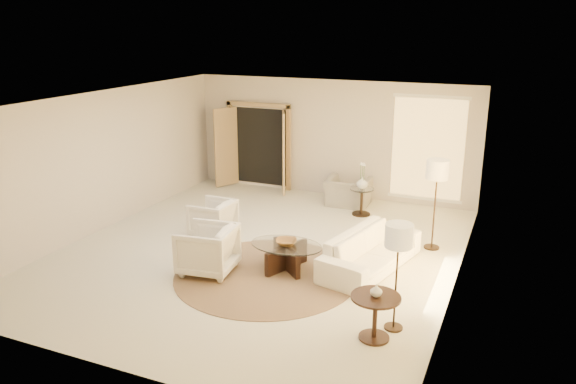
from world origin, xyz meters
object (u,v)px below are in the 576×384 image
at_px(sofa, 371,251).
at_px(armchair_left, 213,216).
at_px(bowl, 286,242).
at_px(accent_chair, 348,187).
at_px(end_table, 375,310).
at_px(side_table, 362,199).
at_px(floor_lamp_far, 399,241).
at_px(end_vase, 376,291).
at_px(armchair_right, 207,247).
at_px(floor_lamp_near, 437,173).
at_px(coffee_table, 286,254).
at_px(side_vase, 362,183).

xyz_separation_m(sofa, armchair_left, (-3.32, 0.32, 0.07)).
bearing_deg(bowl, accent_chair, 91.44).
bearing_deg(accent_chair, bowl, 89.23).
xyz_separation_m(sofa, end_table, (0.65, -2.18, 0.10)).
xyz_separation_m(armchair_left, side_table, (2.38, 2.36, -0.02)).
height_order(sofa, floor_lamp_far, floor_lamp_far).
height_order(accent_chair, end_vase, accent_chair).
bearing_deg(side_table, armchair_right, -111.91).
bearing_deg(floor_lamp_near, end_vase, -92.95).
height_order(side_table, end_vase, end_vase).
relative_size(sofa, armchair_left, 2.86).
bearing_deg(coffee_table, side_vase, 83.41).
bearing_deg(armchair_left, bowl, 65.94).
distance_m(armchair_right, end_vase, 3.30).
bearing_deg(bowl, coffee_table, -90.00).
bearing_deg(floor_lamp_far, armchair_left, 152.78).
bearing_deg(side_table, floor_lamp_far, -68.58).
xyz_separation_m(armchair_right, floor_lamp_far, (3.33, -0.58, 0.86)).
bearing_deg(end_table, side_table, 108.04).
height_order(sofa, accent_chair, accent_chair).
bearing_deg(side_vase, bowl, -96.59).
distance_m(accent_chair, bowl, 3.83).
xyz_separation_m(armchair_left, accent_chair, (1.91, 2.89, 0.04)).
height_order(sofa, side_table, sofa).
bearing_deg(floor_lamp_far, side_vase, 111.42).
bearing_deg(bowl, end_table, -38.54).
relative_size(coffee_table, floor_lamp_near, 0.88).
bearing_deg(floor_lamp_far, coffee_table, 150.77).
distance_m(armchair_right, coffee_table, 1.35).
bearing_deg(side_table, end_vase, -71.96).
xyz_separation_m(side_table, floor_lamp_far, (1.76, -4.49, 0.94)).
distance_m(accent_chair, end_vase, 5.77).
relative_size(end_table, floor_lamp_near, 0.39).
bearing_deg(end_vase, armchair_left, 147.81).
height_order(coffee_table, end_table, end_table).
bearing_deg(side_table, coffee_table, -96.59).
xyz_separation_m(armchair_left, end_vase, (3.96, -2.49, 0.32)).
bearing_deg(end_vase, side_table, 108.04).
height_order(armchair_left, floor_lamp_near, floor_lamp_near).
height_order(coffee_table, bowl, bowl).
height_order(sofa, side_vase, side_vase).
bearing_deg(side_table, end_table, -71.96).
height_order(accent_chair, coffee_table, accent_chair).
bearing_deg(armchair_right, side_vase, 150.49).
relative_size(sofa, bowl, 6.26).
xyz_separation_m(armchair_left, bowl, (2.00, -0.93, 0.11)).
distance_m(end_table, floor_lamp_near, 3.67).
bearing_deg(floor_lamp_near, side_vase, 142.86).
relative_size(accent_chair, side_table, 1.62).
bearing_deg(armchair_right, end_table, 65.67).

